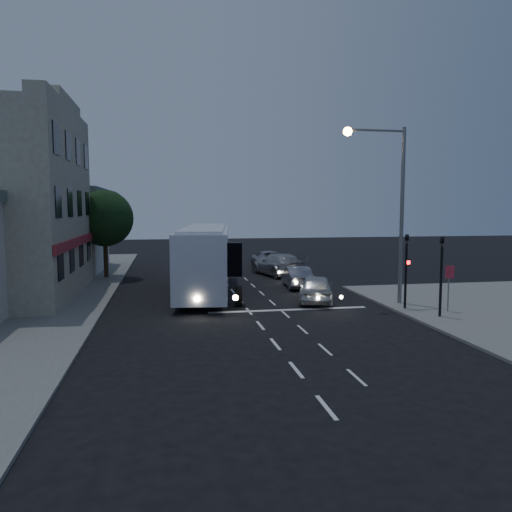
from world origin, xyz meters
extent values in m
plane|color=black|center=(0.00, 0.00, 0.00)|extent=(120.00, 120.00, 0.00)
cube|color=slate|center=(-13.00, 8.00, 0.06)|extent=(12.00, 50.00, 0.12)
cube|color=silver|center=(0.00, -10.00, 0.01)|extent=(0.12, 1.60, 0.01)
cube|color=silver|center=(0.00, -7.00, 0.01)|extent=(0.12, 1.60, 0.01)
cube|color=silver|center=(0.00, -4.00, 0.01)|extent=(0.12, 1.60, 0.01)
cube|color=silver|center=(0.00, -1.00, 0.01)|extent=(0.12, 1.60, 0.01)
cube|color=silver|center=(0.00, 2.00, 0.01)|extent=(0.12, 1.60, 0.01)
cube|color=silver|center=(0.00, 5.00, 0.01)|extent=(0.12, 1.60, 0.01)
cube|color=silver|center=(0.00, 8.00, 0.01)|extent=(0.12, 1.60, 0.01)
cube|color=silver|center=(0.00, 11.00, 0.01)|extent=(0.12, 1.60, 0.01)
cube|color=silver|center=(0.00, 14.00, 0.01)|extent=(0.12, 1.60, 0.01)
cube|color=silver|center=(0.00, 17.00, 0.01)|extent=(0.12, 1.60, 0.01)
cube|color=silver|center=(1.60, -8.00, 0.01)|extent=(0.10, 1.50, 0.01)
cube|color=silver|center=(1.60, -5.00, 0.01)|extent=(0.10, 1.50, 0.01)
cube|color=silver|center=(1.60, -2.00, 0.01)|extent=(0.10, 1.50, 0.01)
cube|color=silver|center=(1.60, 1.00, 0.01)|extent=(0.10, 1.50, 0.01)
cube|color=silver|center=(1.60, 4.00, 0.01)|extent=(0.10, 1.50, 0.01)
cube|color=silver|center=(1.60, 7.00, 0.01)|extent=(0.10, 1.50, 0.01)
cube|color=silver|center=(1.60, 10.00, 0.01)|extent=(0.10, 1.50, 0.01)
cube|color=silver|center=(1.60, 13.00, 0.01)|extent=(0.10, 1.50, 0.01)
cube|color=silver|center=(1.60, 16.00, 0.01)|extent=(0.10, 1.50, 0.01)
cube|color=silver|center=(1.60, 19.00, 0.01)|extent=(0.10, 1.50, 0.01)
cube|color=silver|center=(2.00, 2.00, 0.01)|extent=(8.00, 0.35, 0.01)
cube|color=silver|center=(-1.65, 7.89, 2.08)|extent=(4.28, 13.06, 3.42)
cube|color=silver|center=(-1.65, 7.89, 3.85)|extent=(3.80, 12.58, 0.19)
cube|color=black|center=(-1.65, 1.53, 2.62)|extent=(2.45, 0.44, 1.60)
cube|color=black|center=(-0.30, 8.42, 2.78)|extent=(1.40, 10.61, 0.96)
cube|color=black|center=(-3.00, 8.42, 2.78)|extent=(1.40, 10.61, 0.96)
cube|color=#A61B01|center=(-0.29, 8.96, 1.60)|extent=(0.78, 5.84, 1.50)
cube|color=#A61B01|center=(-3.01, 8.96, 1.60)|extent=(0.78, 5.84, 1.50)
cylinder|color=black|center=(-2.99, 3.40, 0.53)|extent=(0.51, 1.11, 1.07)
cylinder|color=black|center=(-0.31, 3.40, 0.53)|extent=(0.51, 1.11, 1.07)
cylinder|color=black|center=(-2.99, 10.56, 0.53)|extent=(0.51, 1.11, 1.07)
cylinder|color=black|center=(-0.31, 10.56, 0.53)|extent=(0.51, 1.11, 1.07)
cylinder|color=black|center=(-2.99, 12.38, 0.53)|extent=(0.51, 1.11, 1.07)
cylinder|color=black|center=(-0.31, 12.38, 0.53)|extent=(0.51, 1.11, 1.07)
cylinder|color=#FFF2CC|center=(-2.56, 1.45, 0.80)|extent=(0.28, 0.09, 0.28)
cylinder|color=#FFF2CC|center=(-0.74, 1.45, 0.80)|extent=(0.28, 0.09, 0.28)
imported|color=silver|center=(3.96, 3.80, 0.74)|extent=(2.95, 4.68, 1.49)
imported|color=gray|center=(4.21, 8.78, 0.67)|extent=(1.73, 4.19, 1.35)
imported|color=#ABABAB|center=(4.27, 14.41, 0.83)|extent=(3.65, 6.14, 1.67)
imported|color=gray|center=(4.46, 19.22, 0.73)|extent=(2.69, 5.37, 1.46)
cylinder|color=black|center=(7.60, 0.80, 1.72)|extent=(0.12, 0.12, 3.20)
imported|color=black|center=(7.60, 0.80, 3.77)|extent=(0.15, 0.18, 0.90)
cube|color=black|center=(7.60, 0.62, 2.42)|extent=(0.25, 0.12, 0.30)
cube|color=#FF0C0C|center=(7.60, 0.55, 2.42)|extent=(0.16, 0.02, 0.18)
cylinder|color=black|center=(8.30, -1.20, 1.72)|extent=(0.12, 0.12, 3.20)
imported|color=black|center=(8.30, -1.20, 3.77)|extent=(0.18, 0.15, 0.90)
cylinder|color=slate|center=(9.30, -0.20, 1.12)|extent=(0.06, 0.06, 2.00)
cube|color=#B4243A|center=(9.30, -0.27, 2.02)|extent=(0.45, 0.03, 0.60)
cylinder|color=slate|center=(8.00, 2.20, 4.62)|extent=(0.20, 0.20, 9.00)
cylinder|color=slate|center=(6.50, 2.20, 8.92)|extent=(3.00, 0.12, 0.12)
sphere|color=#FFBF59|center=(5.00, 2.20, 8.82)|extent=(0.44, 0.44, 0.44)
cube|color=gray|center=(-9.50, 8.00, 10.37)|extent=(1.00, 12.00, 0.50)
cube|color=gray|center=(-9.50, 8.00, 10.87)|extent=(1.00, 6.00, 0.50)
cube|color=maroon|center=(-8.95, 8.00, 3.12)|extent=(0.15, 12.00, 0.50)
cube|color=black|center=(-8.98, 3.50, 2.32)|extent=(0.06, 1.30, 1.50)
cube|color=black|center=(-8.98, 6.50, 2.32)|extent=(0.06, 1.30, 1.50)
cube|color=black|center=(-8.98, 9.50, 2.32)|extent=(0.06, 1.30, 1.50)
cube|color=black|center=(-8.98, 12.50, 2.32)|extent=(0.06, 1.30, 1.50)
cube|color=black|center=(-8.98, 3.50, 5.32)|extent=(0.06, 1.30, 1.50)
cube|color=black|center=(-8.98, 6.50, 5.32)|extent=(0.06, 1.30, 1.50)
cube|color=black|center=(-8.98, 9.50, 5.32)|extent=(0.06, 1.30, 1.50)
cube|color=black|center=(-8.98, 12.50, 5.32)|extent=(0.06, 1.30, 1.50)
cube|color=black|center=(-8.98, 3.50, 8.32)|extent=(0.06, 1.30, 1.50)
cube|color=black|center=(-8.98, 6.50, 8.32)|extent=(0.06, 1.30, 1.50)
cube|color=black|center=(-8.98, 9.50, 8.32)|extent=(0.06, 1.30, 1.50)
cube|color=black|center=(-8.98, 12.50, 8.32)|extent=(0.06, 1.30, 1.50)
cube|color=beige|center=(-13.50, 20.00, 3.12)|extent=(9.00, 9.00, 6.00)
cube|color=slate|center=(-13.50, 20.00, 6.37)|extent=(9.40, 9.40, 0.50)
cylinder|color=black|center=(-8.20, 15.00, 1.52)|extent=(0.32, 0.32, 2.80)
sphere|color=black|center=(-8.20, 15.00, 4.32)|extent=(4.00, 4.00, 4.00)
sphere|color=#264E25|center=(-8.00, 15.60, 5.02)|extent=(2.60, 2.60, 2.60)
sphere|color=black|center=(-8.50, 14.40, 4.72)|extent=(2.40, 2.40, 2.40)
camera|label=1|loc=(-3.94, -21.72, 5.06)|focal=35.00mm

